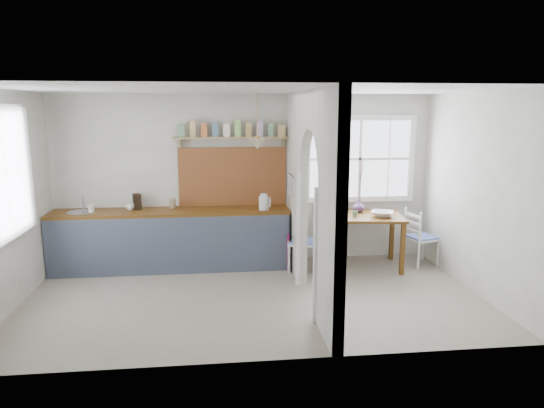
{
  "coord_description": "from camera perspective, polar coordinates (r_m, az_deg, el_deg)",
  "views": [
    {
      "loc": [
        -0.42,
        -5.85,
        2.38
      ],
      "look_at": [
        0.27,
        0.37,
        1.14
      ],
      "focal_mm": 32.0,
      "sensor_mm": 36.0,
      "label": 1
    }
  ],
  "objects": [
    {
      "name": "walls",
      "position": [
        5.97,
        -2.21,
        0.73
      ],
      "size": [
        5.81,
        3.21,
        2.6
      ],
      "color": "silver",
      "rests_on": "floor"
    },
    {
      "name": "kettle",
      "position": [
        7.19,
        -0.97,
        0.27
      ],
      "size": [
        0.22,
        0.19,
        0.24
      ],
      "primitive_type": null,
      "rotation": [
        0.0,
        0.0,
        -0.14
      ],
      "color": "silver",
      "rests_on": "counter"
    },
    {
      "name": "knife_block",
      "position": [
        7.51,
        -15.59,
        0.29
      ],
      "size": [
        0.15,
        0.17,
        0.23
      ],
      "primitive_type": "cube",
      "rotation": [
        0.0,
        0.0,
        0.31
      ],
      "color": "#2F2014",
      "rests_on": "counter"
    },
    {
      "name": "plate",
      "position": [
        7.31,
        8.24,
        -1.33
      ],
      "size": [
        0.19,
        0.19,
        0.01
      ],
      "primitive_type": "cylinder",
      "rotation": [
        0.0,
        0.0,
        0.23
      ],
      "color": "black",
      "rests_on": "dining_table"
    },
    {
      "name": "bowl",
      "position": [
        7.36,
        12.85,
        -1.14
      ],
      "size": [
        0.43,
        0.43,
        0.08
      ],
      "primitive_type": "imported",
      "rotation": [
        0.0,
        0.0,
        -0.41
      ],
      "color": "silver",
      "rests_on": "dining_table"
    },
    {
      "name": "towel_orange",
      "position": [
        7.18,
        1.95,
        -6.09
      ],
      "size": [
        0.02,
        0.03,
        0.46
      ],
      "primitive_type": "cube",
      "color": "#BA6D29",
      "rests_on": "counter"
    },
    {
      "name": "table_cup",
      "position": [
        7.28,
        9.73,
        -1.14
      ],
      "size": [
        0.11,
        0.11,
        0.08
      ],
      "primitive_type": "imported",
      "rotation": [
        0.0,
        0.0,
        -0.27
      ],
      "color": "#699567",
      "rests_on": "dining_table"
    },
    {
      "name": "kitchen_window",
      "position": [
        6.39,
        -28.91,
        3.22
      ],
      "size": [
        0.1,
        1.16,
        1.5
      ],
      "primitive_type": null,
      "color": "white",
      "rests_on": "walls"
    },
    {
      "name": "vase",
      "position": [
        7.6,
        10.16,
        -0.25
      ],
      "size": [
        0.24,
        0.24,
        0.19
      ],
      "primitive_type": "imported",
      "rotation": [
        0.0,
        0.0,
        -0.44
      ],
      "color": "#54336A",
      "rests_on": "dining_table"
    },
    {
      "name": "nook_window",
      "position": [
        7.78,
        10.31,
        5.23
      ],
      "size": [
        1.76,
        0.1,
        1.3
      ],
      "primitive_type": null,
      "color": "white",
      "rests_on": "walls"
    },
    {
      "name": "mug_a",
      "position": [
        7.48,
        -20.48,
        -0.53
      ],
      "size": [
        0.13,
        0.13,
        0.11
      ],
      "primitive_type": "imported",
      "rotation": [
        0.0,
        0.0,
        -0.09
      ],
      "color": "white",
      "rests_on": "counter"
    },
    {
      "name": "utensil_rail",
      "position": [
        6.89,
        2.3,
        3.4
      ],
      "size": [
        0.02,
        0.5,
        0.02
      ],
      "primitive_type": "cylinder",
      "rotation": [
        1.57,
        0.0,
        0.0
      ],
      "color": "#B7BCC8",
      "rests_on": "partition"
    },
    {
      "name": "chair_right",
      "position": [
        7.83,
        17.19,
        -3.71
      ],
      "size": [
        0.49,
        0.49,
        0.88
      ],
      "primitive_type": null,
      "rotation": [
        0.0,
        0.0,
        1.82
      ],
      "color": "white",
      "rests_on": "floor"
    },
    {
      "name": "ceiling",
      "position": [
        5.87,
        -2.31,
        13.31
      ],
      "size": [
        5.8,
        3.2,
        0.01
      ],
      "primitive_type": "cube",
      "color": "silver",
      "rests_on": "walls"
    },
    {
      "name": "towel_magenta",
      "position": [
        7.21,
        1.9,
        -5.8
      ],
      "size": [
        0.02,
        0.03,
        0.59
      ],
      "primitive_type": "cube",
      "color": "#A31458",
      "rests_on": "counter"
    },
    {
      "name": "floor",
      "position": [
        6.33,
        -2.12,
        -10.92
      ],
      "size": [
        5.8,
        3.2,
        0.01
      ],
      "primitive_type": "cube",
      "color": "gray",
      "rests_on": "ground"
    },
    {
      "name": "pendant_lamp",
      "position": [
        7.04,
        -1.71,
        7.09
      ],
      "size": [
        0.26,
        0.26,
        0.16
      ],
      "primitive_type": "cone",
      "color": "beige",
      "rests_on": "ceiling"
    },
    {
      "name": "partition",
      "position": [
        6.09,
        4.33,
        2.36
      ],
      "size": [
        0.12,
        3.2,
        2.6
      ],
      "color": "silver",
      "rests_on": "floor"
    },
    {
      "name": "chair_left",
      "position": [
        7.24,
        3.57,
        -4.36
      ],
      "size": [
        0.49,
        0.49,
        0.89
      ],
      "primitive_type": null,
      "rotation": [
        0.0,
        0.0,
        -1.79
      ],
      "color": "white",
      "rests_on": "floor"
    },
    {
      "name": "counter",
      "position": [
        7.47,
        -11.62,
        -4.01
      ],
      "size": [
        3.5,
        0.6,
        0.9
      ],
      "color": "#542F12",
      "rests_on": "floor"
    },
    {
      "name": "shelf",
      "position": [
        7.35,
        -4.72,
        8.25
      ],
      "size": [
        1.75,
        0.2,
        0.21
      ],
      "color": "#9D804E",
      "rests_on": "walls"
    },
    {
      "name": "mug_b",
      "position": [
        7.48,
        -16.35,
        -0.32
      ],
      "size": [
        0.15,
        0.15,
        0.1
      ],
      "primitive_type": "imported",
      "rotation": [
        0.0,
        0.0,
        -0.25
      ],
      "color": "silver",
      "rests_on": "counter"
    },
    {
      "name": "backsplash",
      "position": [
        7.5,
        -4.66,
        3.23
      ],
      "size": [
        1.65,
        0.03,
        0.9
      ],
      "primitive_type": "cube",
      "color": "brown",
      "rests_on": "walls"
    },
    {
      "name": "jar",
      "position": [
        7.47,
        -11.62,
        0.1
      ],
      "size": [
        0.12,
        0.12,
        0.15
      ],
      "primitive_type": "cylinder",
      "rotation": [
        0.0,
        0.0,
        -0.29
      ],
      "color": "#91825A",
      "rests_on": "counter"
    },
    {
      "name": "sink",
      "position": [
        7.58,
        -21.61,
        -0.97
      ],
      "size": [
        0.4,
        0.4,
        0.02
      ],
      "primitive_type": "cylinder",
      "color": "#B7BCC8",
      "rests_on": "counter"
    },
    {
      "name": "dining_table",
      "position": [
        7.51,
        10.11,
        -4.27
      ],
      "size": [
        1.4,
        1.04,
        0.81
      ],
      "primitive_type": null,
      "rotation": [
        0.0,
        0.0,
        -0.14
      ],
      "color": "#542F12",
      "rests_on": "floor"
    }
  ]
}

